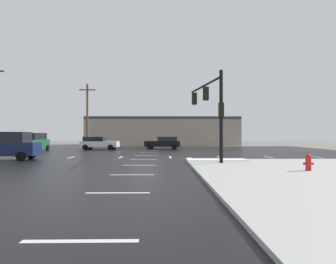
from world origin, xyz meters
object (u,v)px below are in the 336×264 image
Objects in this scene: suv_green at (33,142)px; sedan_white at (99,143)px; traffic_signal_mast at (211,103)px; suv_navy at (3,145)px; utility_pole_distant at (87,115)px; fire_hydrant at (308,162)px; sedan_black at (164,143)px.

sedan_white is at bearing -68.14° from suv_green.
traffic_signal_mast is 1.30× the size of suv_navy.
utility_pole_distant is at bearing 129.28° from sedan_white.
fire_hydrant is at bearing -51.64° from sedan_white.
utility_pole_distant reaches higher than suv_navy.
suv_green reaches higher than fire_hydrant.
suv_navy is (-3.67, -14.26, 0.24)m from sedan_white.
suv_green is at bearing -152.78° from sedan_white.
fire_hydrant is 0.16× the size of suv_green.
suv_green is 8.27m from utility_pole_distant.
traffic_signal_mast reaches higher than fire_hydrant.
traffic_signal_mast is at bearing 167.87° from suv_navy.
traffic_signal_mast is 1.39× the size of sedan_white.
fire_hydrant is at bearing -55.44° from utility_pole_distant.
fire_hydrant is (3.69, -5.59, -3.45)m from traffic_signal_mast.
sedan_black is at bearing 106.41° from fire_hydrant.
suv_green is at bearing 138.96° from fire_hydrant.
suv_green is 0.56× the size of utility_pole_distant.
traffic_signal_mast is 15.18m from suv_navy.
sedan_white is (-8.04, -1.41, 0.00)m from sedan_black.
sedan_white is at bearing -109.77° from suv_navy.
suv_navy is (-14.79, 1.76, -2.89)m from traffic_signal_mast.
suv_green is (-17.82, 13.13, -2.89)m from traffic_signal_mast.
sedan_black is at bearing -132.13° from suv_navy.
utility_pole_distant is (-17.07, 24.77, 4.02)m from fire_hydrant.
utility_pole_distant reaches higher than sedan_white.
sedan_black is (-6.78, 23.01, 0.32)m from fire_hydrant.
fire_hydrant is 0.09× the size of utility_pole_distant.
traffic_signal_mast is 8.13× the size of fire_hydrant.
traffic_signal_mast is 17.97m from sedan_black.
sedan_white is 5.37m from utility_pole_distant.
sedan_white is 0.95× the size of suv_green.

